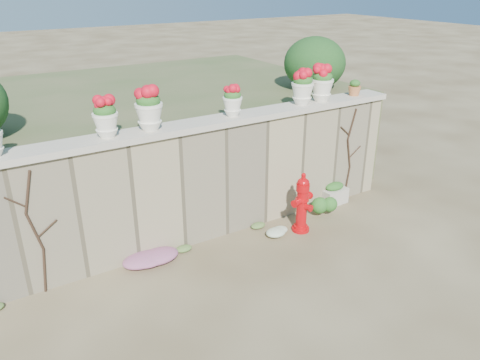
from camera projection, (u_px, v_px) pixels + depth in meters
ground at (258, 288)px, 6.93m from camera, size 80.00×80.00×0.00m
stone_wall at (200, 184)px, 7.93m from camera, size 8.00×0.40×2.00m
wall_cap at (198, 125)px, 7.51m from camera, size 8.10×0.52×0.10m
raised_fill at (134, 135)px, 10.42m from camera, size 9.00×6.00×2.00m
back_shrub_right at (315, 63)px, 9.89m from camera, size 1.30×1.30×1.10m
vine_left at (36, 232)px, 6.47m from camera, size 0.60×0.04×1.91m
vine_right at (349, 154)px, 9.32m from camera, size 0.60×0.04×1.91m
fire_hydrant at (302, 202)px, 8.27m from camera, size 0.49×0.35×1.12m
planter_box at (334, 194)px, 9.44m from camera, size 0.55×0.34×0.45m
green_shrub at (326, 204)px, 8.90m from camera, size 0.55×0.49×0.52m
magenta_clump at (151, 257)px, 7.47m from camera, size 0.88×0.59×0.23m
white_flowers at (281, 231)px, 8.28m from camera, size 0.53×0.42×0.19m
urn_pot_1 at (105, 118)px, 6.67m from camera, size 0.37×0.37×0.58m
urn_pot_2 at (149, 109)px, 6.97m from camera, size 0.42×0.42×0.66m
urn_pot_3 at (233, 101)px, 7.70m from camera, size 0.33×0.33×0.51m
urn_pot_4 at (303, 87)px, 8.39m from camera, size 0.40×0.40×0.63m
urn_pot_5 at (322, 84)px, 8.60m from camera, size 0.42×0.42×0.66m
terracotta_pot at (355, 88)px, 9.09m from camera, size 0.25×0.25×0.30m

